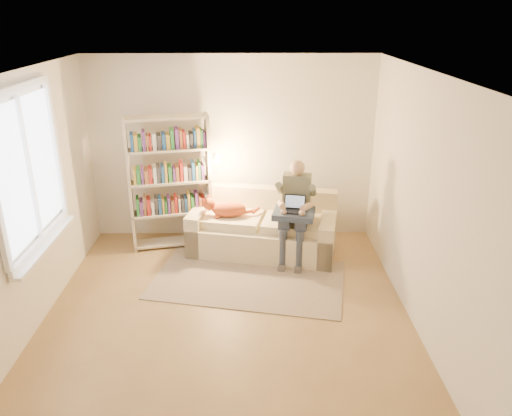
{
  "coord_description": "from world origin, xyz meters",
  "views": [
    {
      "loc": [
        0.26,
        -4.61,
        3.14
      ],
      "look_at": [
        0.33,
        1.0,
        0.9
      ],
      "focal_mm": 35.0,
      "sensor_mm": 36.0,
      "label": 1
    }
  ],
  "objects_px": {
    "cat": "(227,208)",
    "laptop": "(291,206)",
    "sofa": "(263,230)",
    "person": "(295,206)",
    "bookshelf": "(170,176)"
  },
  "relations": [
    {
      "from": "person",
      "to": "bookshelf",
      "type": "relative_size",
      "value": 0.72
    },
    {
      "from": "person",
      "to": "bookshelf",
      "type": "height_order",
      "value": "bookshelf"
    },
    {
      "from": "person",
      "to": "bookshelf",
      "type": "xyz_separation_m",
      "value": [
        -1.68,
        0.43,
        0.27
      ]
    },
    {
      "from": "laptop",
      "to": "cat",
      "type": "bearing_deg",
      "value": 171.61
    },
    {
      "from": "person",
      "to": "laptop",
      "type": "relative_size",
      "value": 4.31
    },
    {
      "from": "sofa",
      "to": "laptop",
      "type": "xyz_separation_m",
      "value": [
        0.34,
        -0.33,
        0.49
      ]
    },
    {
      "from": "cat",
      "to": "bookshelf",
      "type": "xyz_separation_m",
      "value": [
        -0.78,
        0.21,
        0.39
      ]
    },
    {
      "from": "laptop",
      "to": "bookshelf",
      "type": "bearing_deg",
      "value": 173.95
    },
    {
      "from": "cat",
      "to": "bookshelf",
      "type": "bearing_deg",
      "value": 176.54
    },
    {
      "from": "person",
      "to": "cat",
      "type": "xyz_separation_m",
      "value": [
        -0.9,
        0.22,
        -0.12
      ]
    },
    {
      "from": "person",
      "to": "sofa",
      "type": "bearing_deg",
      "value": 161.59
    },
    {
      "from": "sofa",
      "to": "laptop",
      "type": "relative_size",
      "value": 6.74
    },
    {
      "from": "cat",
      "to": "bookshelf",
      "type": "height_order",
      "value": "bookshelf"
    },
    {
      "from": "cat",
      "to": "laptop",
      "type": "bearing_deg",
      "value": -8.39
    },
    {
      "from": "sofa",
      "to": "bookshelf",
      "type": "bearing_deg",
      "value": -176.56
    }
  ]
}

